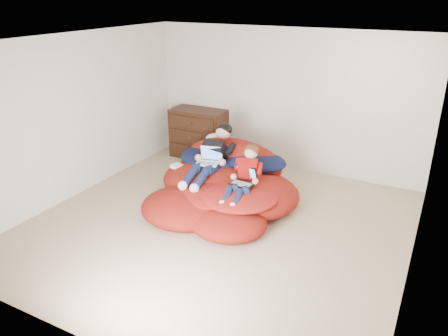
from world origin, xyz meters
TOP-DOWN VIEW (x-y plane):
  - room_shell at (0.00, 0.00)m, footprint 5.10×5.10m
  - dresser at (-1.63, 2.22)m, footprint 1.06×0.60m
  - beanbag_pile at (-0.28, 0.71)m, footprint 2.31×2.37m
  - cream_pillow at (-0.90, 1.60)m, footprint 0.43×0.27m
  - older_boy at (-0.56, 0.88)m, footprint 0.36×1.31m
  - younger_boy at (0.17, 0.51)m, footprint 0.36×0.93m
  - laptop_white at (-0.56, 0.75)m, footprint 0.38×0.36m
  - laptop_black at (0.17, 0.49)m, footprint 0.35×0.35m
  - power_adapter at (-1.14, 0.71)m, footprint 0.21×0.21m

SIDE VIEW (x-z plane):
  - room_shell at x=0.00m, z-range -1.17..1.60m
  - beanbag_pile at x=-0.28m, z-range -0.18..0.69m
  - power_adapter at x=-1.14m, z-range 0.39..0.45m
  - dresser at x=-1.63m, z-range 0.00..0.95m
  - laptop_black at x=0.17m, z-range 0.44..0.67m
  - cream_pillow at x=-0.90m, z-range 0.48..0.76m
  - younger_boy at x=0.17m, z-range 0.28..0.97m
  - laptop_white at x=-0.56m, z-range 0.52..0.77m
  - older_boy at x=-0.56m, z-range 0.31..1.06m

